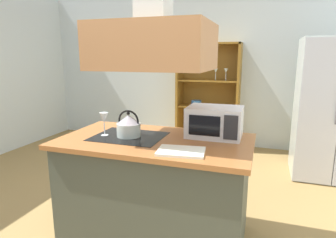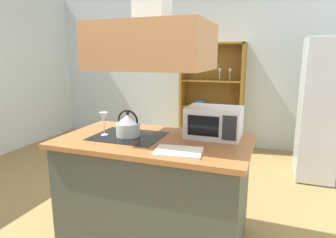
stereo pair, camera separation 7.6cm
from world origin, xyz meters
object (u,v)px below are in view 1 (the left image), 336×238
cutting_board (181,151)px  wine_glass_on_counter (104,119)px  microwave (215,122)px  dish_cabinet (208,102)px  kettle (129,126)px  refrigerator (333,110)px

cutting_board → wine_glass_on_counter: 0.81m
cutting_board → microwave: 0.55m
dish_cabinet → wine_glass_on_counter: 2.88m
kettle → wine_glass_on_counter: 0.23m
microwave → wine_glass_on_counter: (-0.92, -0.28, 0.02)m
dish_cabinet → cutting_board: size_ratio=5.29×
cutting_board → wine_glass_on_counter: (-0.76, 0.23, 0.14)m
refrigerator → cutting_board: (-1.40, -2.24, 0.00)m
refrigerator → kettle: refrigerator is taller
refrigerator → wine_glass_on_counter: refrigerator is taller
refrigerator → cutting_board: size_ratio=5.33×
kettle → wine_glass_on_counter: (-0.21, -0.04, 0.05)m
dish_cabinet → microwave: (0.54, -2.56, 0.24)m
kettle → cutting_board: 0.62m
kettle → cutting_board: bearing=-26.1°
dish_cabinet → microwave: size_ratio=3.91×
dish_cabinet → microwave: bearing=-78.1°
dish_cabinet → cutting_board: bearing=-82.8°
kettle → microwave: (0.70, 0.24, 0.03)m
cutting_board → wine_glass_on_counter: wine_glass_on_counter is taller
refrigerator → microwave: size_ratio=3.94×
kettle → microwave: 0.74m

